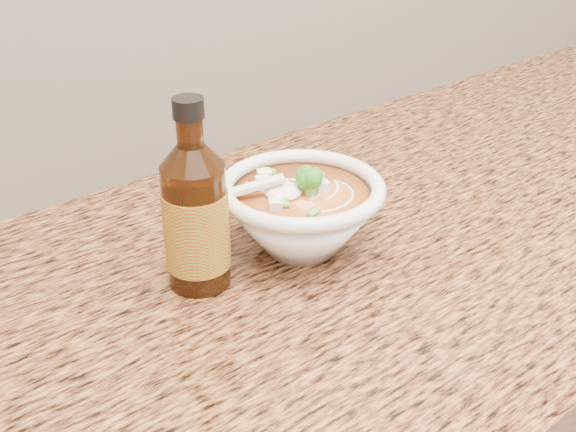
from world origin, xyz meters
TOP-DOWN VIEW (x-y plane):
  - counter_slab at (0.00, 1.68)m, footprint 4.00×0.68m
  - soup_bowl at (-0.08, 1.69)m, footprint 0.21×0.19m
  - hot_sauce_bottle at (-0.21, 1.71)m, footprint 0.08×0.08m

SIDE VIEW (x-z plane):
  - counter_slab at x=0.00m, z-range 0.86..0.90m
  - soup_bowl at x=-0.08m, z-range 0.89..1.00m
  - hot_sauce_bottle at x=-0.21m, z-range 0.87..1.09m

